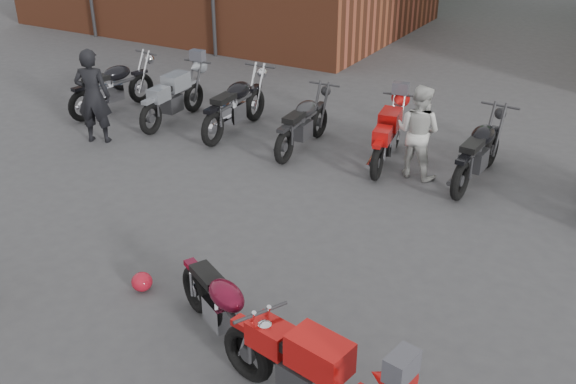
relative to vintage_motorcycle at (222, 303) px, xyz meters
The scene contains 12 objects.
ground 0.77m from the vintage_motorcycle, behind, with size 90.00×90.00×0.00m, color #39393C.
vintage_motorcycle is the anchor object (origin of this frame).
sportbike 1.38m from the vintage_motorcycle, 19.92° to the right, with size 2.02×0.67×1.17m, color red, non-canonical shape.
helmet 1.53m from the vintage_motorcycle, 168.26° to the left, with size 0.26×0.26×0.24m, color #A41122.
person_dark 6.58m from the vintage_motorcycle, 146.65° to the left, with size 0.65×0.43×1.79m, color black.
person_light 5.18m from the vintage_motorcycle, 86.83° to the left, with size 0.77×0.60×1.58m, color #B8B8B4.
row_bike_0 8.17m from the vintage_motorcycle, 141.79° to the left, with size 2.11×0.69×1.22m, color black, non-canonical shape.
row_bike_1 7.12m from the vintage_motorcycle, 133.38° to the left, with size 2.04×0.67×1.18m, color gray, non-canonical shape.
row_bike_2 6.36m from the vintage_motorcycle, 123.08° to the left, with size 2.14×0.71×1.24m, color black, non-canonical shape.
row_bike_3 5.57m from the vintage_motorcycle, 110.05° to the left, with size 1.95×0.64×1.13m, color #232426, non-canonical shape.
row_bike_4 5.42m from the vintage_motorcycle, 93.50° to the left, with size 1.93×0.64×1.12m, color red, non-canonical shape.
row_bike_5 5.59m from the vintage_motorcycle, 77.16° to the left, with size 2.06×0.68×1.19m, color black, non-canonical shape.
Camera 1 is at (3.97, -4.41, 4.64)m, focal length 40.00 mm.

